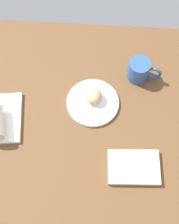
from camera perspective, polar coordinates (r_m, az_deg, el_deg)
The scene contains 5 objects.
dining_table at distance 126.17cm, azimuth -2.48°, elevation -0.47°, with size 110.00×90.00×4.00cm, color brown.
round_plate at distance 125.34cm, azimuth 0.60°, elevation 1.72°, with size 21.11×21.11×1.40cm, color white.
scone_pastry at distance 122.91cm, azimuth 0.69°, elevation 3.05°, with size 7.40×6.66×5.54cm, color tan.
book_stack at distance 116.66cm, azimuth 8.11°, elevation -10.02°, with size 19.46×13.82×2.42cm.
coffee_mug at distance 129.47cm, azimuth 9.20°, elevation 7.59°, with size 13.81×8.74×9.69cm.
Camera 1 is at (8.77, -50.91, 117.11)cm, focal length 49.78 mm.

